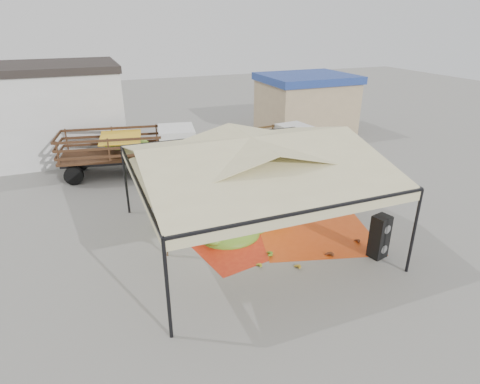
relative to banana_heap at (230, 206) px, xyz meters
name	(u,v)px	position (x,y,z in m)	size (l,w,h in m)	color
ground	(250,238)	(0.19, -1.64, -0.66)	(90.00, 90.00, 0.00)	slate
canopy_tent	(251,157)	(0.19, -1.64, 2.64)	(8.10, 8.10, 4.00)	black
building_tan	(306,103)	(10.19, 11.36, 1.41)	(6.30, 5.30, 4.10)	tan
tarp_left	(241,239)	(-0.13, -1.58, -0.66)	(3.78, 3.60, 0.01)	red
tarp_right	(312,228)	(2.84, -1.88, -0.66)	(4.31, 4.53, 0.01)	#CC4613
banana_heap	(230,206)	(0.00, 0.00, 0.00)	(6.19, 5.09, 1.33)	#4F7C19
hand_yellow_a	(258,265)	(-0.34, -3.56, -0.58)	(0.38, 0.31, 0.17)	gold
hand_yellow_b	(296,267)	(0.83, -4.13, -0.57)	(0.41, 0.34, 0.19)	#B68524
hand_red_a	(356,241)	(3.77, -3.46, -0.57)	(0.40, 0.33, 0.18)	#522712
hand_red_b	(329,255)	(2.26, -3.93, -0.56)	(0.47, 0.38, 0.21)	#5C2E15
hand_green	(267,253)	(0.27, -3.03, -0.55)	(0.50, 0.41, 0.23)	#4F7D1A
hanging_bunches	(316,175)	(2.37, -2.52, 1.96)	(3.24, 0.24, 0.20)	#557919
speaker_stack	(380,237)	(3.89, -4.50, 0.13)	(0.67, 0.62, 1.59)	black
banana_leaves	(171,259)	(-2.97, -1.93, -0.66)	(0.96, 1.36, 3.70)	#1F761F
vendor	(205,174)	(-0.08, 3.19, 0.28)	(0.69, 0.45, 1.89)	gray
truck_left	(134,147)	(-2.74, 7.18, 0.81)	(7.29, 3.56, 2.40)	#462717
truck_right	(267,144)	(4.34, 5.59, 0.62)	(6.26, 2.82, 2.07)	#4E391A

